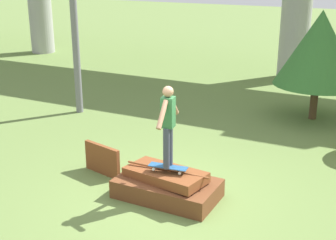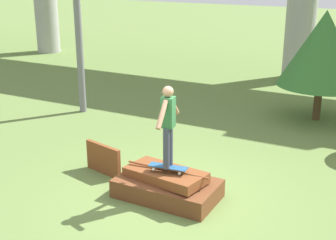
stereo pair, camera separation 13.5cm
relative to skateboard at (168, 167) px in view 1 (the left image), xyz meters
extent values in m
plane|color=olive|center=(-0.05, 0.07, -0.66)|extent=(80.00, 80.00, 0.00)
cube|color=brown|center=(-0.05, 0.07, -0.48)|extent=(1.91, 1.11, 0.35)
cube|color=brown|center=(-0.10, 0.08, -0.21)|extent=(1.66, 0.99, 0.25)
cylinder|color=brown|center=(-0.05, 0.07, -0.09)|extent=(1.67, 0.04, 0.04)
cube|color=brown|center=(-1.72, 0.39, -0.34)|extent=(0.95, 0.31, 0.64)
cube|color=#23517F|center=(0.00, 0.00, 0.01)|extent=(0.74, 0.28, 0.01)
cylinder|color=silver|center=(0.24, 0.11, -0.05)|extent=(0.06, 0.04, 0.05)
cylinder|color=silver|center=(0.26, -0.05, -0.05)|extent=(0.06, 0.04, 0.05)
cylinder|color=silver|center=(-0.26, 0.05, -0.05)|extent=(0.06, 0.04, 0.05)
cylinder|color=silver|center=(-0.24, -0.11, -0.05)|extent=(0.06, 0.04, 0.05)
cylinder|color=#383D4C|center=(-0.01, 0.08, 0.40)|extent=(0.12, 0.12, 0.77)
cylinder|color=#383D4C|center=(0.01, -0.08, 0.40)|extent=(0.12, 0.12, 0.77)
cube|color=#2D6638|center=(0.00, 0.00, 1.06)|extent=(0.24, 0.23, 0.55)
sphere|color=#A37556|center=(0.00, 0.00, 1.43)|extent=(0.20, 0.20, 0.20)
cylinder|color=#A37556|center=(-0.03, 0.29, 1.10)|extent=(0.14, 0.44, 0.45)
cylinder|color=#A37556|center=(0.03, -0.29, 1.10)|extent=(0.14, 0.44, 0.45)
cylinder|color=#4C3823|center=(1.57, 6.08, -0.16)|extent=(0.21, 0.21, 1.00)
cone|color=#336B2D|center=(1.57, 6.08, 1.36)|extent=(2.37, 2.37, 2.04)
camera|label=1|loc=(3.48, -7.03, 3.58)|focal=50.00mm
camera|label=2|loc=(3.60, -6.97, 3.58)|focal=50.00mm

